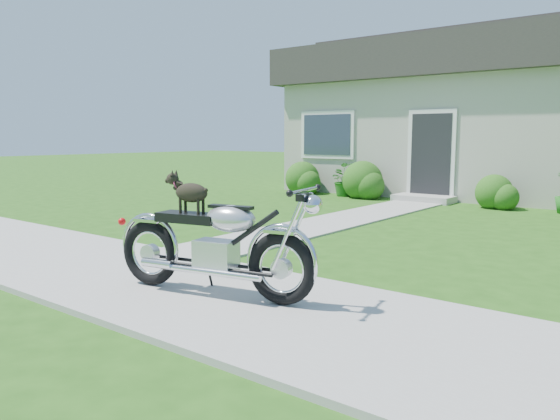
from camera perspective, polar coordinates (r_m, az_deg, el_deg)
name	(u,v)px	position (r m, az deg, el deg)	size (l,w,h in m)	color
ground	(211,295)	(5.51, -7.25, -8.78)	(80.00, 80.00, 0.00)	#235114
sidewalk	(211,293)	(5.50, -7.26, -8.58)	(24.00, 2.20, 0.04)	#9E9B93
walkway	(344,219)	(10.29, 6.74, -0.97)	(1.20, 8.00, 0.03)	#9E9B93
house	(532,114)	(16.16, 24.81, 9.13)	(12.60, 7.03, 4.50)	beige
shrub_row	(482,189)	(12.86, 20.32, 2.08)	(10.90, 1.03, 1.03)	#295A17
potted_plant_left	(342,180)	(14.41, 6.54, 3.16)	(0.77, 0.67, 0.86)	#1F5C18
motorcycle_with_dog	(215,243)	(5.25, -6.82, -3.43)	(2.20, 0.76, 1.16)	black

